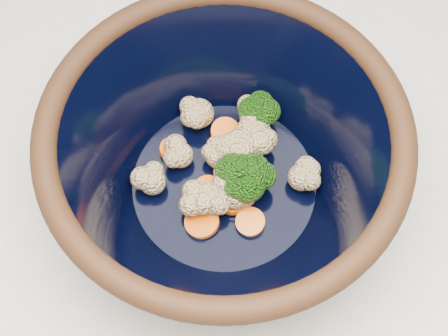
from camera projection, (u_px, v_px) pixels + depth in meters
name	position (u px, v px, depth m)	size (l,w,h in m)	color
counter	(211.00, 320.00, 1.03)	(1.20, 1.20, 0.90)	silver
mixing_bowl	(224.00, 161.00, 0.57)	(0.34, 0.34, 0.14)	black
vegetable_pile	(234.00, 164.00, 0.59)	(0.17, 0.15, 0.06)	#608442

